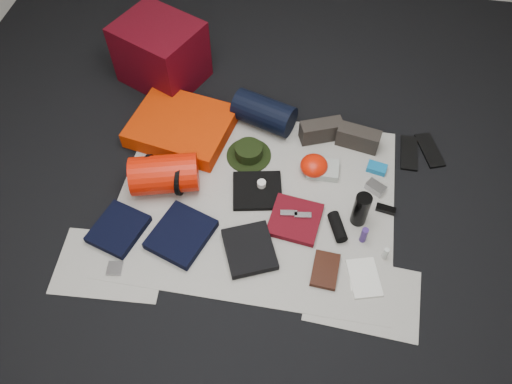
% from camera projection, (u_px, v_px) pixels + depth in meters
% --- Properties ---
extents(floor, '(4.50, 4.50, 0.02)m').
position_uv_depth(floor, '(256.00, 200.00, 2.94)').
color(floor, black).
rests_on(floor, ground).
extents(newspaper_mat, '(1.60, 1.30, 0.01)m').
position_uv_depth(newspaper_mat, '(256.00, 199.00, 2.93)').
color(newspaper_mat, beige).
rests_on(newspaper_mat, floor).
extents(newspaper_sheet_front_left, '(0.61, 0.44, 0.00)m').
position_uv_depth(newspaper_sheet_front_left, '(111.00, 264.00, 2.69)').
color(newspaper_sheet_front_left, beige).
rests_on(newspaper_sheet_front_left, floor).
extents(newspaper_sheet_front_right, '(0.60, 0.43, 0.00)m').
position_uv_depth(newspaper_sheet_front_right, '(363.00, 296.00, 2.58)').
color(newspaper_sheet_front_right, beige).
rests_on(newspaper_sheet_front_right, floor).
extents(red_cabinet, '(0.65, 0.60, 0.43)m').
position_uv_depth(red_cabinet, '(161.00, 53.00, 3.35)').
color(red_cabinet, '#4B050F').
rests_on(red_cabinet, floor).
extents(sleeping_pad, '(0.68, 0.60, 0.11)m').
position_uv_depth(sleeping_pad, '(182.00, 126.00, 3.18)').
color(sleeping_pad, red).
rests_on(sleeping_pad, newspaper_mat).
extents(stuff_sack, '(0.43, 0.32, 0.23)m').
position_uv_depth(stuff_sack, '(164.00, 174.00, 2.89)').
color(stuff_sack, red).
rests_on(stuff_sack, newspaper_mat).
extents(sack_strap_left, '(0.02, 0.22, 0.22)m').
position_uv_depth(sack_strap_left, '(148.00, 173.00, 2.90)').
color(sack_strap_left, black).
rests_on(sack_strap_left, newspaper_mat).
extents(sack_strap_right, '(0.03, 0.22, 0.22)m').
position_uv_depth(sack_strap_right, '(181.00, 177.00, 2.88)').
color(sack_strap_right, black).
rests_on(sack_strap_right, newspaper_mat).
extents(navy_duffel, '(0.43, 0.31, 0.20)m').
position_uv_depth(navy_duffel, '(264.00, 113.00, 3.18)').
color(navy_duffel, black).
rests_on(navy_duffel, newspaper_mat).
extents(boonie_brim, '(0.34, 0.34, 0.01)m').
position_uv_depth(boonie_brim, '(249.00, 155.00, 3.11)').
color(boonie_brim, black).
rests_on(boonie_brim, newspaper_mat).
extents(boonie_crown, '(0.17, 0.17, 0.07)m').
position_uv_depth(boonie_crown, '(249.00, 151.00, 3.07)').
color(boonie_crown, black).
rests_on(boonie_crown, boonie_brim).
extents(hiking_boot_left, '(0.28, 0.19, 0.13)m').
position_uv_depth(hiking_boot_left, '(321.00, 131.00, 3.14)').
color(hiking_boot_left, '#2D2723').
rests_on(hiking_boot_left, newspaper_mat).
extents(hiking_boot_right, '(0.28, 0.15, 0.13)m').
position_uv_depth(hiking_boot_right, '(358.00, 138.00, 3.11)').
color(hiking_boot_right, '#2D2723').
rests_on(hiking_boot_right, newspaper_mat).
extents(flip_flop_left, '(0.10, 0.27, 0.02)m').
position_uv_depth(flip_flop_left, '(409.00, 153.00, 3.12)').
color(flip_flop_left, black).
rests_on(flip_flop_left, floor).
extents(flip_flop_right, '(0.19, 0.29, 0.02)m').
position_uv_depth(flip_flop_right, '(430.00, 150.00, 3.13)').
color(flip_flop_right, black).
rests_on(flip_flop_right, floor).
extents(trousers_navy_a, '(0.33, 0.35, 0.05)m').
position_uv_depth(trousers_navy_a, '(118.00, 229.00, 2.78)').
color(trousers_navy_a, black).
rests_on(trousers_navy_a, newspaper_mat).
extents(trousers_navy_b, '(0.38, 0.41, 0.05)m').
position_uv_depth(trousers_navy_b, '(181.00, 234.00, 2.76)').
color(trousers_navy_b, black).
rests_on(trousers_navy_b, newspaper_mat).
extents(trousers_charcoal, '(0.35, 0.37, 0.05)m').
position_uv_depth(trousers_charcoal, '(249.00, 249.00, 2.71)').
color(trousers_charcoal, black).
rests_on(trousers_charcoal, newspaper_mat).
extents(black_tshirt, '(0.33, 0.32, 0.03)m').
position_uv_depth(black_tshirt, '(257.00, 191.00, 2.94)').
color(black_tshirt, black).
rests_on(black_tshirt, newspaper_mat).
extents(red_shirt, '(0.31, 0.31, 0.04)m').
position_uv_depth(red_shirt, '(295.00, 220.00, 2.82)').
color(red_shirt, '#580912').
rests_on(red_shirt, newspaper_mat).
extents(orange_stuff_sack, '(0.22, 0.22, 0.11)m').
position_uv_depth(orange_stuff_sack, '(314.00, 166.00, 3.00)').
color(orange_stuff_sack, red).
rests_on(orange_stuff_sack, newspaper_mat).
extents(first_aid_pouch, '(0.19, 0.15, 0.05)m').
position_uv_depth(first_aid_pouch, '(323.00, 169.00, 3.02)').
color(first_aid_pouch, '#9CA49D').
rests_on(first_aid_pouch, newspaper_mat).
extents(water_bottle, '(0.10, 0.10, 0.23)m').
position_uv_depth(water_bottle, '(361.00, 209.00, 2.75)').
color(water_bottle, black).
rests_on(water_bottle, newspaper_mat).
extents(speaker, '(0.13, 0.19, 0.07)m').
position_uv_depth(speaker, '(337.00, 227.00, 2.78)').
color(speaker, black).
rests_on(speaker, newspaper_mat).
extents(compact_camera, '(0.13, 0.12, 0.05)m').
position_uv_depth(compact_camera, '(376.00, 188.00, 2.94)').
color(compact_camera, '#A8A7AC').
rests_on(compact_camera, newspaper_mat).
extents(cyan_case, '(0.13, 0.10, 0.04)m').
position_uv_depth(cyan_case, '(377.00, 168.00, 3.03)').
color(cyan_case, '#1067A1').
rests_on(cyan_case, newspaper_mat).
extents(toiletry_purple, '(0.04, 0.04, 0.11)m').
position_uv_depth(toiletry_purple, '(364.00, 235.00, 2.72)').
color(toiletry_purple, navy).
rests_on(toiletry_purple, newspaper_mat).
extents(toiletry_clear, '(0.04, 0.04, 0.08)m').
position_uv_depth(toiletry_clear, '(385.00, 253.00, 2.67)').
color(toiletry_clear, beige).
rests_on(toiletry_clear, newspaper_mat).
extents(paperback_book, '(0.15, 0.22, 0.03)m').
position_uv_depth(paperback_book, '(325.00, 270.00, 2.65)').
color(paperback_book, black).
rests_on(paperback_book, newspaper_mat).
extents(map_booklet, '(0.21, 0.26, 0.01)m').
position_uv_depth(map_booklet, '(364.00, 278.00, 2.63)').
color(map_booklet, silver).
rests_on(map_booklet, newspaper_mat).
extents(map_printout, '(0.16, 0.19, 0.01)m').
position_uv_depth(map_printout, '(363.00, 276.00, 2.64)').
color(map_printout, silver).
rests_on(map_printout, newspaper_mat).
extents(sunglasses, '(0.12, 0.06, 0.03)m').
position_uv_depth(sunglasses, '(386.00, 209.00, 2.87)').
color(sunglasses, black).
rests_on(sunglasses, newspaper_mat).
extents(key_cluster, '(0.09, 0.09, 0.01)m').
position_uv_depth(key_cluster, '(115.00, 268.00, 2.66)').
color(key_cluster, '#A8A7AC').
rests_on(key_cluster, newspaper_mat).
extents(tape_roll, '(0.05, 0.05, 0.03)m').
position_uv_depth(tape_roll, '(262.00, 184.00, 2.93)').
color(tape_roll, silver).
rests_on(tape_roll, black_tshirt).
extents(energy_bar_a, '(0.10, 0.05, 0.01)m').
position_uv_depth(energy_bar_a, '(289.00, 213.00, 2.82)').
color(energy_bar_a, '#A8A7AC').
rests_on(energy_bar_a, red_shirt).
extents(energy_bar_b, '(0.10, 0.05, 0.01)m').
position_uv_depth(energy_bar_b, '(303.00, 215.00, 2.81)').
color(energy_bar_b, '#A8A7AC').
rests_on(energy_bar_b, red_shirt).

